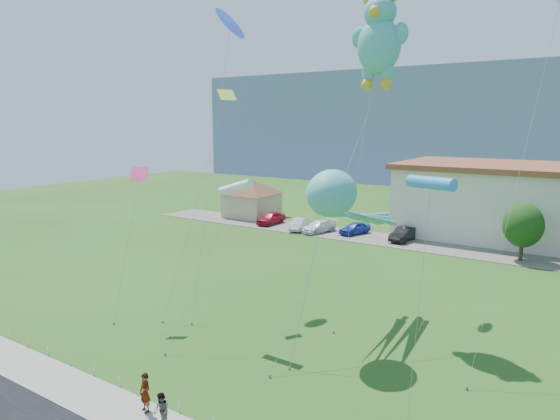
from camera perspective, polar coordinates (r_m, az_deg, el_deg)
The scene contains 23 objects.
ground at distance 25.80m, azimuth -10.96°, elevation -19.79°, with size 160.00×160.00×0.00m, color #264914.
sidewalk at distance 24.18m, azimuth -15.86°, elevation -22.06°, with size 80.00×2.50×0.10m, color gray.
parking_strip at distance 54.74m, azimuth 15.48°, elevation -3.78°, with size 70.00×6.00×0.06m, color #59544C.
hill_ridge at distance 136.75m, azimuth 26.94°, elevation 8.85°, with size 160.00×50.00×25.00m, color slate.
pavilion at distance 67.70m, azimuth -3.25°, elevation 1.75°, with size 9.20×9.20×5.00m.
rope_fence at distance 24.89m, azimuth -13.20°, elevation -20.40°, with size 26.05×0.05×0.50m.
tree_near at distance 51.03m, azimuth 26.04°, elevation -1.58°, with size 3.60×3.60×5.47m.
pedestrian_left at distance 24.14m, azimuth -15.18°, elevation -19.50°, with size 0.65×0.43×1.78m, color gray.
pedestrian_right at distance 22.96m, azimuth -13.39°, elevation -21.42°, with size 0.75×0.58×1.54m, color gray.
parked_car_red at distance 62.81m, azimuth -1.05°, elevation -0.92°, with size 1.82×4.52×1.54m, color #A71425.
parked_car_silver at distance 59.43m, azimuth 2.17°, elevation -1.64°, with size 1.44×4.13×1.36m, color #BBBCC3.
parked_car_white at distance 58.39m, azimuth 4.47°, elevation -1.88°, with size 1.89×4.66×1.35m, color white.
parked_car_blue at distance 57.86m, azimuth 8.55°, elevation -2.06°, with size 1.64×4.06×1.38m, color #1C359D.
parked_car_black at distance 55.65m, azimuth 13.91°, elevation -2.68°, with size 1.56×4.46×1.47m, color black.
octopus_kite at distance 28.91m, azimuth 7.07°, elevation 0.74°, with size 2.64×10.59×10.19m.
teddy_bear_kite at distance 32.81m, azimuth 11.26°, elevation 18.64°, with size 3.64×11.95×20.51m.
small_kite_purple at distance 32.91m, azimuth 29.22°, elevation 19.41°, with size 2.60×9.70×20.01m.
small_kite_blue at distance 38.95m, azimuth -5.82°, elevation 19.77°, with size 3.94×8.85×20.60m.
small_kite_cyan at distance 20.48m, azimuth 16.84°, elevation 2.74°, with size 0.50×2.49×10.83m.
small_kite_orange at distance 38.31m, azimuth 11.18°, elevation 18.85°, with size 2.51×10.12×19.96m.
small_kite_pink at distance 33.33m, azimuth -16.04°, elevation 2.37°, with size 1.29×3.13×9.91m.
small_kite_yellow at distance 33.92m, azimuth -7.01°, elevation 9.82°, with size 1.92×6.09×14.97m.
small_kite_white at distance 29.07m, azimuth -5.18°, elevation 2.46°, with size 1.80×5.74×9.45m.
Camera 1 is at (15.90, -15.82, 12.75)m, focal length 32.00 mm.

